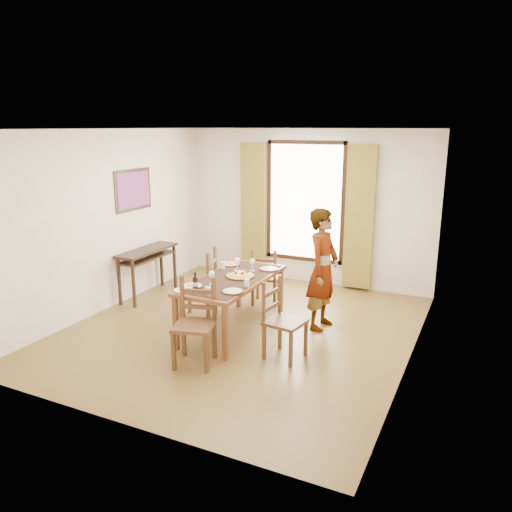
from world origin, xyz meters
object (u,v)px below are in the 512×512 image
at_px(pasta_platter, 240,273).
at_px(man, 323,269).
at_px(console_table, 147,256).
at_px(dining_table, 232,283).

bearing_deg(pasta_platter, man, 29.52).
relative_size(console_table, man, 0.72).
distance_m(console_table, pasta_platter, 2.10).
bearing_deg(man, console_table, 94.41).
relative_size(dining_table, pasta_platter, 4.54).
relative_size(dining_table, man, 1.08).
bearing_deg(pasta_platter, console_table, 163.71).
bearing_deg(pasta_platter, dining_table, -135.90).
xyz_separation_m(console_table, man, (2.99, -0.03, 0.15)).
relative_size(console_table, pasta_platter, 3.00).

